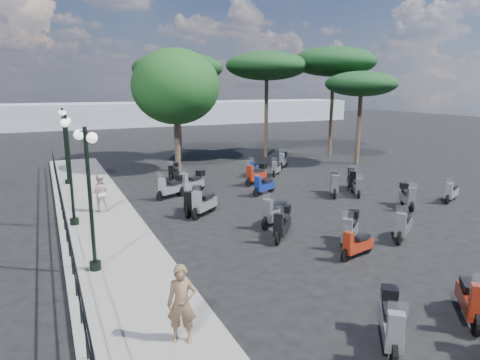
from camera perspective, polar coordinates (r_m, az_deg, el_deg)
name	(u,v)px	position (r m, az deg, el deg)	size (l,w,h in m)	color
ground	(282,222)	(16.91, 5.63, -5.62)	(120.00, 120.00, 0.00)	black
sidewalk	(100,220)	(17.70, -18.21, -5.12)	(3.00, 30.00, 0.15)	slate
railing	(62,205)	(17.21, -22.61, -3.11)	(0.04, 26.04, 1.10)	black
lamp_post_0	(90,191)	(12.29, -19.43, -1.35)	(0.53, 1.15, 4.03)	black
lamp_post_1	(69,163)	(16.71, -21.79, 2.07)	(0.41, 1.19, 4.08)	black
lamp_post_2	(65,141)	(24.07, -22.32, 4.82)	(0.35, 1.17, 3.97)	black
woman	(182,304)	(8.97, -7.78, -16.05)	(0.60, 0.39, 1.63)	brown
pedestrian_far	(100,193)	(18.50, -18.16, -1.64)	(0.75, 0.59, 1.54)	beige
scooter_0	(391,324)	(9.62, 19.53, -17.68)	(1.19, 1.45, 1.36)	black
scooter_1	(193,202)	(17.88, -6.34, -2.88)	(1.17, 1.51, 1.39)	black
scooter_2	(171,188)	(20.52, -9.19, -1.00)	(1.58, 0.95, 1.35)	black
scooter_3	(174,172)	(24.43, -8.84, 1.03)	(0.91, 1.35, 1.19)	black
scooter_5	(357,245)	(13.83, 15.29, -8.40)	(1.47, 0.58, 1.19)	black
scooter_6	(282,224)	(15.01, 5.62, -5.91)	(1.29, 1.38, 1.37)	black
scooter_7	(204,204)	(17.53, -4.85, -3.21)	(1.49, 1.25, 1.46)	black
scooter_8	(264,186)	(20.90, 3.18, -0.82)	(1.48, 0.82, 1.26)	black
scooter_9	(192,183)	(21.26, -6.38, -0.39)	(1.60, 1.06, 1.41)	black
scooter_10	(471,301)	(11.29, 28.43, -13.96)	(1.24, 1.43, 1.42)	black
scooter_11	(403,227)	(15.86, 20.93, -5.82)	(1.49, 1.10, 1.39)	black
scooter_12	(350,230)	(14.82, 14.45, -6.51)	(1.39, 1.27, 1.37)	black
scooter_13	(275,213)	(16.34, 4.67, -4.38)	(1.65, 1.07, 1.47)	black
scooter_14	(253,169)	(25.30, 1.78, 1.50)	(1.02, 1.25, 1.21)	black
scooter_17	(407,197)	(19.99, 21.43, -2.14)	(0.96, 1.48, 1.30)	black
scooter_18	(334,185)	(21.22, 12.47, -0.62)	(1.18, 1.55, 1.42)	black
scooter_19	(256,175)	(23.09, 2.20, 0.71)	(1.63, 1.01, 1.41)	black
scooter_20	(276,169)	(25.43, 4.84, 1.49)	(1.07, 1.14, 1.18)	black
scooter_23	(451,193)	(21.86, 26.35, -1.54)	(1.46, 0.82, 1.24)	black
scooter_24	(351,180)	(22.58, 14.64, 0.03)	(1.16, 1.52, 1.40)	black
scooter_25	(357,188)	(21.44, 15.35, -0.97)	(0.89, 1.33, 1.19)	black
scooter_26	(283,160)	(27.98, 5.75, 2.64)	(1.14, 1.37, 1.30)	black
broadleaf_tree	(176,87)	(26.60, -8.58, 12.18)	(5.34, 5.34, 7.44)	#38281E
pine_0	(267,66)	(31.83, 3.59, 14.92)	(5.94, 5.94, 7.67)	#38281E
pine_1	(334,62)	(33.15, 12.39, 15.13)	(6.19, 6.19, 8.04)	#38281E
pine_2	(178,68)	(30.82, -8.30, 14.51)	(6.28, 6.28, 7.52)	#38281E
pine_3	(361,84)	(29.97, 15.88, 12.18)	(4.74, 4.74, 6.18)	#38281E
distant_hills	(110,115)	(59.53, -16.90, 8.34)	(70.00, 8.00, 3.00)	gray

